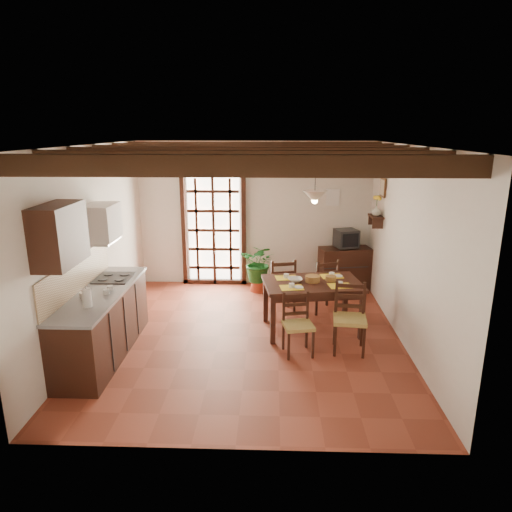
{
  "coord_description": "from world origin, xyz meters",
  "views": [
    {
      "loc": [
        0.33,
        -6.26,
        3.01
      ],
      "look_at": [
        0.1,
        0.4,
        1.15
      ],
      "focal_mm": 32.0,
      "sensor_mm": 36.0,
      "label": 1
    }
  ],
  "objects_px": {
    "chair_near_left": "(298,335)",
    "chair_near_right": "(349,331)",
    "potted_plant": "(259,262)",
    "sideboard": "(345,268)",
    "chair_far_right": "(322,294)",
    "pendant_lamp": "(315,195)",
    "dining_table": "(312,288)",
    "kitchen_counter": "(103,322)",
    "crt_tv": "(346,238)",
    "chair_far_left": "(281,296)"
  },
  "relations": [
    {
      "from": "kitchen_counter",
      "to": "chair_far_right",
      "type": "distance_m",
      "value": 3.59
    },
    {
      "from": "chair_near_left",
      "to": "crt_tv",
      "type": "xyz_separation_m",
      "value": [
        1.05,
        2.71,
        0.74
      ]
    },
    {
      "from": "potted_plant",
      "to": "pendant_lamp",
      "type": "distance_m",
      "value": 2.4
    },
    {
      "from": "chair_near_left",
      "to": "sideboard",
      "type": "xyz_separation_m",
      "value": [
        1.05,
        2.72,
        0.14
      ]
    },
    {
      "from": "chair_far_left",
      "to": "pendant_lamp",
      "type": "relative_size",
      "value": 1.14
    },
    {
      "from": "potted_plant",
      "to": "chair_near_left",
      "type": "bearing_deg",
      "value": -76.73
    },
    {
      "from": "chair_far_right",
      "to": "crt_tv",
      "type": "bearing_deg",
      "value": -135.04
    },
    {
      "from": "chair_far_right",
      "to": "pendant_lamp",
      "type": "bearing_deg",
      "value": 49.92
    },
    {
      "from": "kitchen_counter",
      "to": "potted_plant",
      "type": "distance_m",
      "value": 3.36
    },
    {
      "from": "chair_near_left",
      "to": "potted_plant",
      "type": "distance_m",
      "value": 2.63
    },
    {
      "from": "chair_far_left",
      "to": "chair_far_right",
      "type": "height_order",
      "value": "chair_far_left"
    },
    {
      "from": "crt_tv",
      "to": "pendant_lamp",
      "type": "bearing_deg",
      "value": -130.88
    },
    {
      "from": "dining_table",
      "to": "potted_plant",
      "type": "xyz_separation_m",
      "value": [
        -0.85,
        1.76,
        -0.11
      ]
    },
    {
      "from": "chair_near_left",
      "to": "crt_tv",
      "type": "distance_m",
      "value": 3.0
    },
    {
      "from": "chair_near_right",
      "to": "potted_plant",
      "type": "relative_size",
      "value": 0.5
    },
    {
      "from": "kitchen_counter",
      "to": "potted_plant",
      "type": "relative_size",
      "value": 1.16
    },
    {
      "from": "sideboard",
      "to": "chair_near_left",
      "type": "bearing_deg",
      "value": -121.17
    },
    {
      "from": "dining_table",
      "to": "chair_far_left",
      "type": "distance_m",
      "value": 0.9
    },
    {
      "from": "chair_far_left",
      "to": "potted_plant",
      "type": "bearing_deg",
      "value": -84.15
    },
    {
      "from": "chair_far_right",
      "to": "pendant_lamp",
      "type": "relative_size",
      "value": 1.1
    },
    {
      "from": "chair_far_right",
      "to": "potted_plant",
      "type": "distance_m",
      "value": 1.5
    },
    {
      "from": "chair_near_left",
      "to": "kitchen_counter",
      "type": "bearing_deg",
      "value": 170.58
    },
    {
      "from": "chair_near_right",
      "to": "dining_table",
      "type": "bearing_deg",
      "value": 130.96
    },
    {
      "from": "chair_far_right",
      "to": "chair_far_left",
      "type": "bearing_deg",
      "value": -11.38
    },
    {
      "from": "chair_near_left",
      "to": "potted_plant",
      "type": "relative_size",
      "value": 0.44
    },
    {
      "from": "chair_near_left",
      "to": "pendant_lamp",
      "type": "distance_m",
      "value": 2.03
    },
    {
      "from": "kitchen_counter",
      "to": "dining_table",
      "type": "xyz_separation_m",
      "value": [
        2.91,
        0.89,
        0.21
      ]
    },
    {
      "from": "chair_far_left",
      "to": "potted_plant",
      "type": "relative_size",
      "value": 0.5
    },
    {
      "from": "kitchen_counter",
      "to": "chair_near_right",
      "type": "xyz_separation_m",
      "value": [
        3.38,
        0.21,
        -0.17
      ]
    },
    {
      "from": "crt_tv",
      "to": "pendant_lamp",
      "type": "relative_size",
      "value": 0.57
    },
    {
      "from": "dining_table",
      "to": "chair_near_right",
      "type": "relative_size",
      "value": 1.62
    },
    {
      "from": "crt_tv",
      "to": "sideboard",
      "type": "bearing_deg",
      "value": 72.61
    },
    {
      "from": "kitchen_counter",
      "to": "crt_tv",
      "type": "height_order",
      "value": "kitchen_counter"
    },
    {
      "from": "chair_far_left",
      "to": "sideboard",
      "type": "xyz_separation_m",
      "value": [
        1.26,
        1.26,
        0.11
      ]
    },
    {
      "from": "chair_near_right",
      "to": "pendant_lamp",
      "type": "bearing_deg",
      "value": 127.37
    },
    {
      "from": "kitchen_counter",
      "to": "chair_near_right",
      "type": "height_order",
      "value": "kitchen_counter"
    },
    {
      "from": "sideboard",
      "to": "pendant_lamp",
      "type": "xyz_separation_m",
      "value": [
        -0.79,
        -1.83,
        1.67
      ]
    },
    {
      "from": "chair_near_right",
      "to": "sideboard",
      "type": "distance_m",
      "value": 2.63
    },
    {
      "from": "chair_far_right",
      "to": "sideboard",
      "type": "height_order",
      "value": "chair_far_right"
    },
    {
      "from": "dining_table",
      "to": "crt_tv",
      "type": "height_order",
      "value": "crt_tv"
    },
    {
      "from": "chair_far_right",
      "to": "pendant_lamp",
      "type": "distance_m",
      "value": 1.93
    },
    {
      "from": "chair_near_right",
      "to": "potted_plant",
      "type": "distance_m",
      "value": 2.79
    },
    {
      "from": "pendant_lamp",
      "to": "crt_tv",
      "type": "bearing_deg",
      "value": 66.51
    },
    {
      "from": "potted_plant",
      "to": "pendant_lamp",
      "type": "relative_size",
      "value": 2.3
    },
    {
      "from": "crt_tv",
      "to": "pendant_lamp",
      "type": "xyz_separation_m",
      "value": [
        -0.79,
        -1.83,
        1.07
      ]
    },
    {
      "from": "chair_near_left",
      "to": "chair_near_right",
      "type": "bearing_deg",
      "value": -3.36
    },
    {
      "from": "chair_near_right",
      "to": "pendant_lamp",
      "type": "relative_size",
      "value": 1.14
    },
    {
      "from": "dining_table",
      "to": "chair_near_right",
      "type": "xyz_separation_m",
      "value": [
        0.47,
        -0.68,
        -0.38
      ]
    },
    {
      "from": "kitchen_counter",
      "to": "chair_near_left",
      "type": "distance_m",
      "value": 2.67
    },
    {
      "from": "potted_plant",
      "to": "sideboard",
      "type": "bearing_deg",
      "value": 5.91
    }
  ]
}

